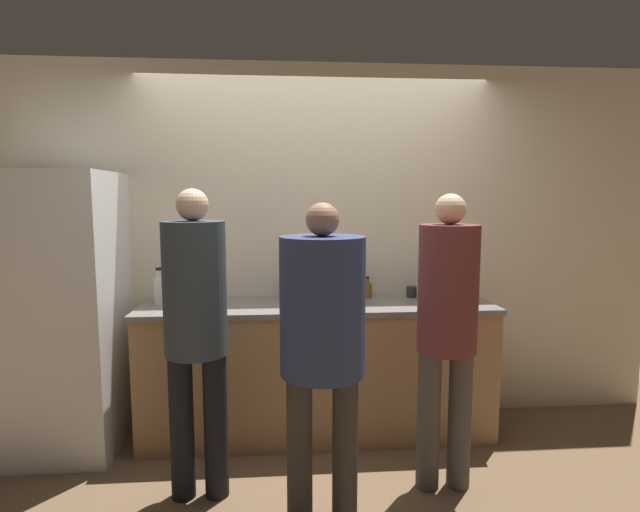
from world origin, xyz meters
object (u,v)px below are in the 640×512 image
bottle_amber (367,289)px  potted_plant (293,282)px  fruit_bowl (326,298)px  bottle_clear (159,290)px  person_left (196,320)px  person_right (447,319)px  utensil_crock (350,289)px  cup_black (411,292)px  person_center (322,329)px  refrigerator (59,313)px

bottle_amber → potted_plant: 0.54m
fruit_bowl → potted_plant: (-0.22, 0.13, 0.09)m
bottle_clear → potted_plant: size_ratio=1.05×
person_left → person_right: size_ratio=1.02×
utensil_crock → cup_black: bearing=-3.0°
bottle_clear → utensil_crock: bearing=5.1°
person_center → cup_black: person_center is taller
refrigerator → person_center: size_ratio=1.12×
fruit_bowl → potted_plant: bearing=150.2°
person_right → person_center: bearing=-161.1°
potted_plant → utensil_crock: bearing=7.4°
person_right → potted_plant: 1.19m
person_left → bottle_amber: bearing=39.1°
person_center → bottle_amber: person_center is taller
person_center → bottle_clear: (-1.03, 1.03, 0.02)m
bottle_amber → cup_black: (0.33, -0.01, -0.02)m
person_left → fruit_bowl: bearing=42.8°
fruit_bowl → cup_black: 0.66m
cup_black → potted_plant: (-0.86, -0.03, 0.09)m
person_center → utensil_crock: size_ratio=5.41×
bottle_amber → cup_black: 0.33m
refrigerator → cup_black: refrigerator is taller
fruit_bowl → potted_plant: potted_plant is taller
refrigerator → fruit_bowl: size_ratio=6.03×
person_right → fruit_bowl: person_right is taller
utensil_crock → cup_black: utensil_crock is taller
cup_black → bottle_clear: bearing=-177.0°
refrigerator → utensil_crock: bearing=7.1°
person_left → bottle_clear: 0.85m
bottle_amber → potted_plant: size_ratio=0.64×
person_left → fruit_bowl: person_left is taller
bottle_clear → potted_plant: 0.91m
person_left → utensil_crock: person_left is taller
fruit_bowl → utensil_crock: 0.26m
person_left → person_center: (0.66, -0.26, 0.00)m
utensil_crock → bottle_amber: size_ratio=1.97×
person_right → cup_black: person_right is taller
utensil_crock → potted_plant: (-0.41, -0.05, 0.07)m
utensil_crock → bottle_amber: 0.13m
fruit_bowl → bottle_amber: size_ratio=1.97×
person_right → fruit_bowl: (-0.61, 0.72, -0.02)m
bottle_clear → bottle_amber: bottle_clear is taller
person_center → potted_plant: person_center is taller
refrigerator → bottle_amber: 2.07m
fruit_bowl → utensil_crock: (0.19, 0.18, 0.03)m
bottle_clear → potted_plant: bottle_clear is taller
potted_plant → person_right: bearing=-45.8°
potted_plant → cup_black: bearing=2.0°
refrigerator → person_right: bearing=-15.8°
refrigerator → person_center: bearing=-29.0°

